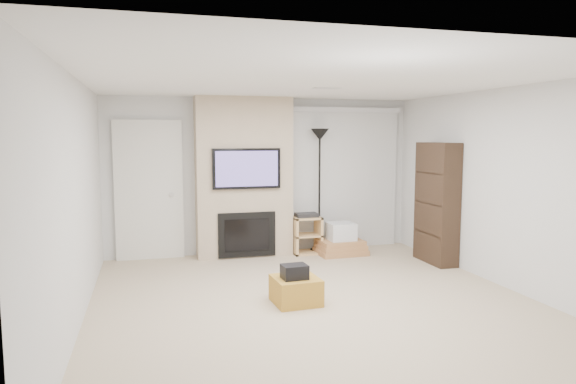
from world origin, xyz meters
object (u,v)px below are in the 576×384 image
object	(u,v)px
av_stand	(306,232)
bookshelf	(437,203)
box_stack	(341,242)
floor_lamp	(320,155)
ottoman	(296,290)

from	to	relation	value
av_stand	bookshelf	size ratio (longest dim) A/B	0.37
box_stack	av_stand	bearing A→B (deg)	159.75
floor_lamp	box_stack	world-z (taller)	floor_lamp
ottoman	av_stand	bearing A→B (deg)	69.88
floor_lamp	av_stand	xyz separation A→B (m)	(-0.25, -0.09, -1.24)
box_stack	bookshelf	world-z (taller)	bookshelf
bookshelf	box_stack	bearing A→B (deg)	143.32
ottoman	floor_lamp	distance (m)	3.04
ottoman	bookshelf	bearing A→B (deg)	26.42
ottoman	bookshelf	distance (m)	2.95
ottoman	floor_lamp	xyz separation A→B (m)	(1.11, 2.44, 1.44)
floor_lamp	bookshelf	bearing A→B (deg)	-38.74
box_stack	bookshelf	distance (m)	1.63
ottoman	box_stack	size ratio (longest dim) A/B	0.64
floor_lamp	box_stack	xyz separation A→B (m)	(0.27, -0.29, -1.39)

